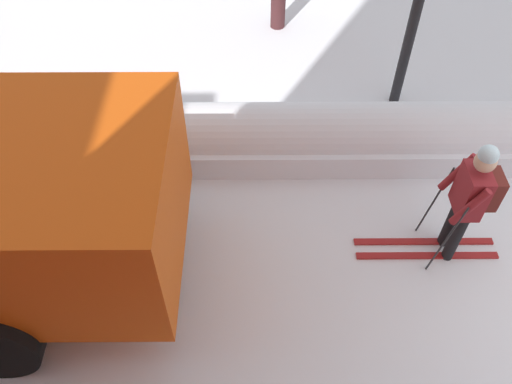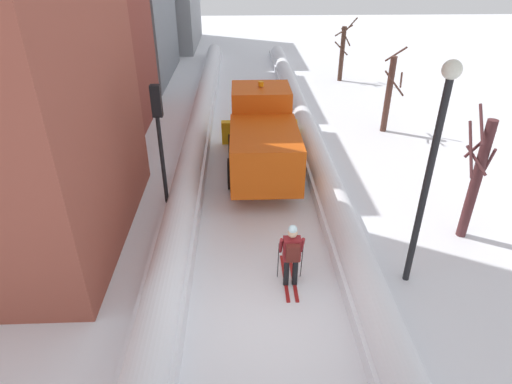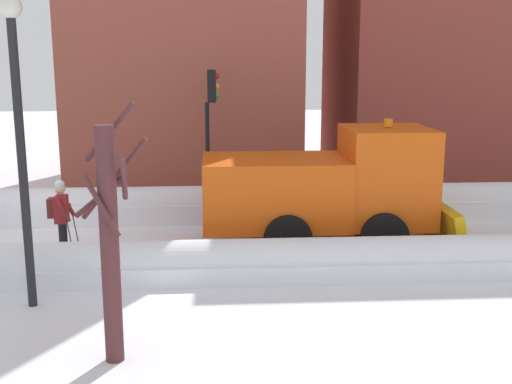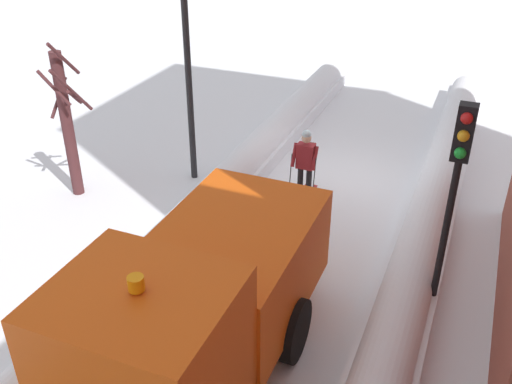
{
  "view_description": "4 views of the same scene",
  "coord_description": "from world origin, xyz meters",
  "px_view_note": "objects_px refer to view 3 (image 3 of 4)",
  "views": [
    {
      "loc": [
        -3.22,
        3.59,
        5.51
      ],
      "look_at": [
        0.21,
        3.57,
        1.61
      ],
      "focal_mm": 36.54,
      "sensor_mm": 36.0,
      "label": 1
    },
    {
      "loc": [
        -0.56,
        -7.22,
        7.51
      ],
      "look_at": [
        -0.15,
        3.35,
        1.47
      ],
      "focal_mm": 30.35,
      "sensor_mm": 36.0,
      "label": 2
    },
    {
      "loc": [
        15.1,
        4.69,
        4.56
      ],
      "look_at": [
        1.03,
        5.59,
        1.55
      ],
      "focal_mm": 44.77,
      "sensor_mm": 36.0,
      "label": 3
    },
    {
      "loc": [
        -3.06,
        13.13,
        7.24
      ],
      "look_at": [
        0.99,
        3.4,
        1.25
      ],
      "focal_mm": 40.63,
      "sensor_mm": 36.0,
      "label": 4
    }
  ],
  "objects_px": {
    "traffic_light_pole": "(211,115)",
    "bare_tree_near": "(110,239)",
    "street_lamp": "(19,118)",
    "plow_truck": "(329,187)",
    "skier": "(61,214)"
  },
  "relations": [
    {
      "from": "skier",
      "to": "bare_tree_near",
      "type": "bearing_deg",
      "value": 20.48
    },
    {
      "from": "traffic_light_pole",
      "to": "street_lamp",
      "type": "xyz_separation_m",
      "value": [
        6.53,
        -3.33,
        0.55
      ]
    },
    {
      "from": "traffic_light_pole",
      "to": "street_lamp",
      "type": "relative_size",
      "value": 0.75
    },
    {
      "from": "traffic_light_pole",
      "to": "street_lamp",
      "type": "bearing_deg",
      "value": -26.98
    },
    {
      "from": "traffic_light_pole",
      "to": "bare_tree_near",
      "type": "distance_m",
      "value": 9.0
    },
    {
      "from": "plow_truck",
      "to": "traffic_light_pole",
      "type": "height_order",
      "value": "traffic_light_pole"
    },
    {
      "from": "skier",
      "to": "bare_tree_near",
      "type": "xyz_separation_m",
      "value": [
        5.31,
        1.98,
        0.92
      ]
    },
    {
      "from": "plow_truck",
      "to": "traffic_light_pole",
      "type": "xyz_separation_m",
      "value": [
        -3.13,
        -2.83,
        1.47
      ]
    },
    {
      "from": "street_lamp",
      "to": "bare_tree_near",
      "type": "bearing_deg",
      "value": 39.25
    },
    {
      "from": "street_lamp",
      "to": "traffic_light_pole",
      "type": "bearing_deg",
      "value": 153.02
    },
    {
      "from": "traffic_light_pole",
      "to": "bare_tree_near",
      "type": "bearing_deg",
      "value": -9.37
    },
    {
      "from": "street_lamp",
      "to": "plow_truck",
      "type": "bearing_deg",
      "value": 118.9
    },
    {
      "from": "skier",
      "to": "traffic_light_pole",
      "type": "distance_m",
      "value": 5.29
    },
    {
      "from": "plow_truck",
      "to": "skier",
      "type": "xyz_separation_m",
      "value": [
        0.38,
        -6.27,
        -0.48
      ]
    },
    {
      "from": "skier",
      "to": "street_lamp",
      "type": "xyz_separation_m",
      "value": [
        3.02,
        0.11,
        2.5
      ]
    }
  ]
}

